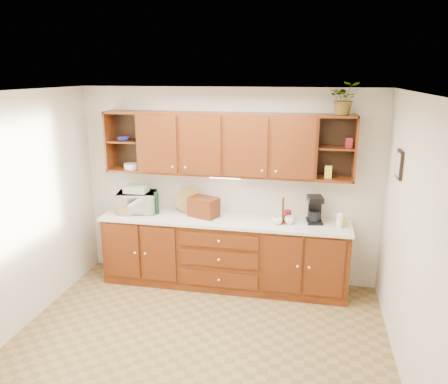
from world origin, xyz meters
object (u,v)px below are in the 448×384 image
at_px(bread_box, 204,207).
at_px(potted_plant, 344,98).
at_px(coffee_maker, 315,210).
at_px(microwave, 137,202).

bearing_deg(bread_box, potted_plant, 23.99).
bearing_deg(potted_plant, coffee_maker, 179.73).
relative_size(microwave, coffee_maker, 1.48).
xyz_separation_m(bread_box, coffee_maker, (1.43, 0.07, 0.03)).
bearing_deg(potted_plant, microwave, -178.54).
distance_m(bread_box, potted_plant, 2.21).
relative_size(bread_box, potted_plant, 0.97).
height_order(bread_box, potted_plant, potted_plant).
bearing_deg(coffee_maker, potted_plant, -10.35).
relative_size(microwave, bread_box, 1.36).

